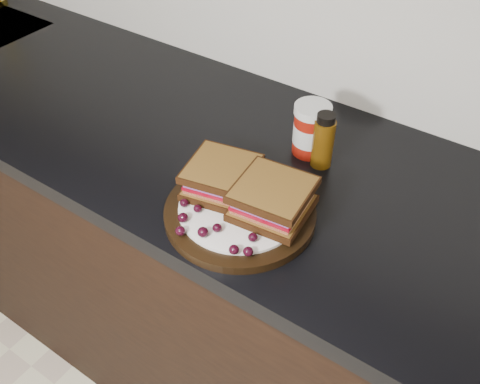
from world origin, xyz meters
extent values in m
cube|color=black|center=(0.00, 1.70, 0.43)|extent=(3.96, 0.58, 0.86)
cube|color=black|center=(0.00, 1.70, 0.88)|extent=(3.98, 0.60, 0.04)
cylinder|color=black|center=(0.13, 1.55, 0.91)|extent=(0.28, 0.28, 0.02)
ellipsoid|color=black|center=(0.04, 1.49, 0.93)|extent=(0.02, 0.02, 0.02)
ellipsoid|color=black|center=(0.07, 1.49, 0.93)|extent=(0.02, 0.02, 0.01)
ellipsoid|color=black|center=(0.07, 1.46, 0.93)|extent=(0.02, 0.02, 0.02)
ellipsoid|color=black|center=(0.08, 1.43, 0.93)|extent=(0.02, 0.02, 0.02)
ellipsoid|color=black|center=(0.12, 1.45, 0.93)|extent=(0.02, 0.02, 0.02)
ellipsoid|color=black|center=(0.13, 1.47, 0.93)|extent=(0.02, 0.02, 0.02)
ellipsoid|color=black|center=(0.18, 1.45, 0.93)|extent=(0.02, 0.02, 0.02)
ellipsoid|color=black|center=(0.21, 1.46, 0.93)|extent=(0.02, 0.02, 0.02)
ellipsoid|color=black|center=(0.19, 1.49, 0.93)|extent=(0.02, 0.02, 0.02)
ellipsoid|color=black|center=(0.18, 1.52, 0.93)|extent=(0.02, 0.02, 0.02)
ellipsoid|color=black|center=(0.21, 1.55, 0.93)|extent=(0.02, 0.02, 0.02)
ellipsoid|color=black|center=(0.19, 1.57, 0.93)|extent=(0.02, 0.02, 0.02)
ellipsoid|color=black|center=(0.19, 1.58, 0.93)|extent=(0.02, 0.02, 0.02)
ellipsoid|color=black|center=(0.08, 1.60, 0.93)|extent=(0.02, 0.02, 0.02)
ellipsoid|color=black|center=(0.05, 1.59, 0.93)|extent=(0.02, 0.02, 0.02)
ellipsoid|color=black|center=(0.07, 1.55, 0.93)|extent=(0.02, 0.02, 0.02)
ellipsoid|color=black|center=(0.05, 1.53, 0.93)|extent=(0.02, 0.02, 0.02)
ellipsoid|color=black|center=(0.09, 1.60, 0.93)|extent=(0.02, 0.02, 0.02)
ellipsoid|color=black|center=(0.05, 1.57, 0.93)|extent=(0.02, 0.02, 0.02)
ellipsoid|color=black|center=(0.05, 1.56, 0.93)|extent=(0.02, 0.02, 0.02)
cylinder|color=maroon|center=(0.14, 1.79, 0.96)|extent=(0.09, 0.09, 0.11)
cylinder|color=#4E2F07|center=(0.18, 1.77, 0.96)|extent=(0.05, 0.05, 0.12)
camera|label=1|loc=(0.53, 0.96, 1.60)|focal=40.00mm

